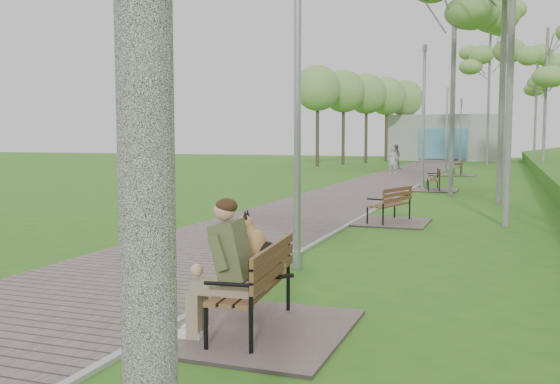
# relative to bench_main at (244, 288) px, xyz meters

# --- Properties ---
(ground) EXTENTS (120.00, 120.00, 0.00)m
(ground) POSITION_rel_bench_main_xyz_m (-0.84, 0.29, -0.49)
(ground) COLOR #2E6A1E
(ground) RESTS_ON ground
(walkway) EXTENTS (3.50, 67.00, 0.04)m
(walkway) POSITION_rel_bench_main_xyz_m (-2.59, 21.79, -0.47)
(walkway) COLOR #635450
(walkway) RESTS_ON ground
(kerb) EXTENTS (0.10, 67.00, 0.05)m
(kerb) POSITION_rel_bench_main_xyz_m (-0.84, 21.79, -0.47)
(kerb) COLOR #999993
(kerb) RESTS_ON ground
(building_north) EXTENTS (10.00, 5.20, 4.00)m
(building_north) POSITION_rel_bench_main_xyz_m (-2.34, 51.27, 1.50)
(building_north) COLOR #9E9E99
(building_north) RESTS_ON ground
(bench_main) EXTENTS (1.99, 2.22, 1.74)m
(bench_main) POSITION_rel_bench_main_xyz_m (0.00, 0.00, 0.00)
(bench_main) COLOR #635450
(bench_main) RESTS_ON ground
(bench_second) EXTENTS (1.81, 2.01, 1.11)m
(bench_second) POSITION_rel_bench_main_xyz_m (-0.01, 9.18, -0.29)
(bench_second) COLOR #635450
(bench_second) RESTS_ON ground
(bench_third) EXTENTS (1.77, 1.96, 1.08)m
(bench_third) POSITION_rel_bench_main_xyz_m (0.03, 18.91, -0.29)
(bench_third) COLOR #635450
(bench_third) RESTS_ON ground
(bench_far) EXTENTS (1.79, 1.99, 1.10)m
(bench_far) POSITION_rel_bench_main_xyz_m (0.26, 28.86, -0.29)
(bench_far) COLOR #635450
(bench_far) RESTS_ON ground
(lamp_post_near) EXTENTS (0.19, 0.19, 4.96)m
(lamp_post_near) POSITION_rel_bench_main_xyz_m (-0.49, 3.34, 1.82)
(lamp_post_near) COLOR #9C9FA4
(lamp_post_near) RESTS_ON ground
(lamp_post_second) EXTENTS (0.23, 0.23, 5.91)m
(lamp_post_second) POSITION_rel_bench_main_xyz_m (-0.59, 20.46, 2.27)
(lamp_post_second) COLOR #9C9FA4
(lamp_post_second) RESTS_ON ground
(lamp_post_third) EXTENTS (0.19, 0.19, 4.99)m
(lamp_post_third) POSITION_rel_bench_main_xyz_m (-0.61, 31.87, 1.84)
(lamp_post_third) COLOR #9C9FA4
(lamp_post_third) RESTS_ON ground
(lamp_post_far) EXTENTS (0.20, 0.20, 5.16)m
(lamp_post_far) POSITION_rel_bench_main_xyz_m (-0.72, 46.26, 1.92)
(lamp_post_far) COLOR #9C9FA4
(lamp_post_far) RESTS_ON ground
(pedestrian_near) EXTENTS (0.61, 0.43, 1.56)m
(pedestrian_near) POSITION_rel_bench_main_xyz_m (-3.25, 28.87, 0.29)
(pedestrian_near) COLOR silver
(pedestrian_near) RESTS_ON ground
(pedestrian_far) EXTENTS (0.79, 0.63, 1.60)m
(pedestrian_far) POSITION_rel_bench_main_xyz_m (-4.04, 34.63, 0.31)
(pedestrian_far) COLOR gray
(pedestrian_far) RESTS_ON ground
(birch_far_a) EXTENTS (2.48, 2.48, 7.98)m
(birch_far_a) POSITION_rel_bench_main_xyz_m (4.55, 29.09, 5.77)
(birch_far_a) COLOR silver
(birch_far_a) RESTS_ON ground
(birch_far_b) EXTENTS (2.91, 2.91, 10.44)m
(birch_far_b) POSITION_rel_bench_main_xyz_m (2.48, 32.94, 7.70)
(birch_far_b) COLOR silver
(birch_far_b) RESTS_ON ground
(birch_far_c) EXTENTS (2.37, 2.37, 7.63)m
(birch_far_c) POSITION_rel_bench_main_xyz_m (4.39, 35.87, 5.50)
(birch_far_c) COLOR silver
(birch_far_c) RESTS_ON ground
(birch_distant_a) EXTENTS (2.99, 2.99, 11.15)m
(birch_distant_a) POSITION_rel_bench_main_xyz_m (1.44, 41.89, 8.27)
(birch_distant_a) COLOR silver
(birch_distant_a) RESTS_ON ground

